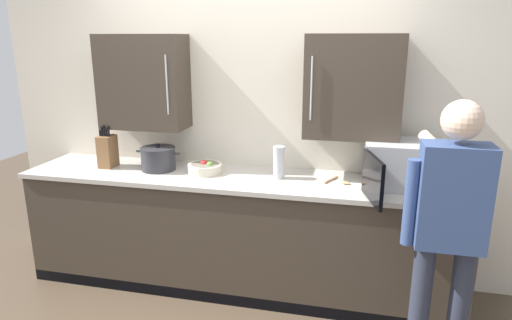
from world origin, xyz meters
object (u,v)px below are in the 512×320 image
at_px(thermos_flask, 279,162).
at_px(stock_pot, 158,158).
at_px(wooden_spoon, 339,181).
at_px(microwave_oven, 401,165).
at_px(person_figure, 448,225).
at_px(knife_block, 108,151).
at_px(fruit_bowl, 205,168).

height_order(thermos_flask, stock_pot, thermos_flask).
bearing_deg(wooden_spoon, microwave_oven, 1.97).
bearing_deg(person_figure, wooden_spoon, 126.85).
height_order(microwave_oven, knife_block, knife_block).
bearing_deg(microwave_oven, wooden_spoon, -178.03).
bearing_deg(person_figure, thermos_flask, 142.41).
xyz_separation_m(fruit_bowl, wooden_spoon, (1.02, -0.01, -0.03)).
bearing_deg(person_figure, stock_pot, 158.14).
xyz_separation_m(microwave_oven, person_figure, (0.18, -0.81, -0.09)).
bearing_deg(fruit_bowl, knife_block, -178.63).
bearing_deg(thermos_flask, person_figure, -37.59).
bearing_deg(fruit_bowl, person_figure, -26.53).
xyz_separation_m(thermos_flask, wooden_spoon, (0.44, -0.01, -0.11)).
bearing_deg(thermos_flask, wooden_spoon, -0.86).
distance_m(fruit_bowl, person_figure, 1.81).
xyz_separation_m(thermos_flask, stock_pot, (-0.96, 0.00, -0.03)).
bearing_deg(knife_block, wooden_spoon, 0.18).
height_order(knife_block, stock_pot, knife_block).
distance_m(fruit_bowl, wooden_spoon, 1.02).
bearing_deg(thermos_flask, microwave_oven, 0.50).
relative_size(thermos_flask, wooden_spoon, 1.25).
relative_size(knife_block, thermos_flask, 1.42).
height_order(fruit_bowl, wooden_spoon, fruit_bowl).
bearing_deg(stock_pot, person_figure, -21.86).
distance_m(knife_block, stock_pot, 0.43).
bearing_deg(fruit_bowl, microwave_oven, 0.02).
distance_m(knife_block, thermos_flask, 1.39).
height_order(microwave_oven, fruit_bowl, microwave_oven).
xyz_separation_m(knife_block, stock_pot, (0.43, 0.02, -0.04)).
bearing_deg(wooden_spoon, fruit_bowl, 179.23).
height_order(microwave_oven, person_figure, person_figure).
height_order(microwave_oven, thermos_flask, microwave_oven).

